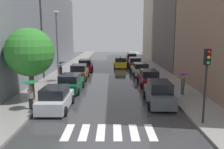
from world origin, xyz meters
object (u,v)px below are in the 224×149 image
(parked_car_left_second, at_px, (71,83))
(parked_car_left_fourth, at_px, (86,65))
(parked_car_right_second, at_px, (149,78))
(lamp_post_left, at_px, (57,42))
(parked_car_right_fourth, at_px, (135,63))
(pedestrian_near_tree, at_px, (183,79))
(parked_car_right_nearest, at_px, (159,93))
(parked_car_left_nearest, at_px, (56,99))
(pedestrian_by_kerb, at_px, (61,67))
(traffic_light_right_corner, at_px, (207,70))
(parked_car_right_third, at_px, (140,69))
(parked_car_right_fifth, at_px, (132,59))
(taxi_midroad, at_px, (120,63))
(street_tree_left, at_px, (30,52))
(parked_car_left_third, at_px, (79,73))
(pedestrian_foreground, at_px, (30,89))

(parked_car_left_second, xyz_separation_m, parked_car_left_fourth, (-0.02, 12.36, 0.03))
(parked_car_right_second, bearing_deg, lamp_post_left, 85.55)
(parked_car_right_fourth, relative_size, pedestrian_near_tree, 2.51)
(parked_car_right_nearest, bearing_deg, parked_car_left_nearest, 101.44)
(parked_car_right_nearest, relative_size, pedestrian_by_kerb, 2.24)
(traffic_light_right_corner, bearing_deg, parked_car_right_third, 95.40)
(parked_car_right_fifth, bearing_deg, traffic_light_right_corner, -175.48)
(taxi_midroad, relative_size, pedestrian_by_kerb, 2.13)
(parked_car_right_second, relative_size, parked_car_right_fourth, 0.98)
(parked_car_right_nearest, xyz_separation_m, street_tree_left, (-9.83, 0.74, 3.05))
(parked_car_left_fourth, xyz_separation_m, parked_car_right_third, (7.58, -3.58, -0.04))
(parked_car_left_fourth, relative_size, lamp_post_left, 0.62)
(street_tree_left, bearing_deg, taxi_midroad, 68.43)
(parked_car_right_third, height_order, traffic_light_right_corner, traffic_light_right_corner)
(street_tree_left, distance_m, traffic_light_right_corner, 12.59)
(parked_car_right_third, bearing_deg, parked_car_right_fourth, -2.06)
(parked_car_left_fourth, bearing_deg, parked_car_right_nearest, -158.16)
(parked_car_left_third, bearing_deg, parked_car_right_second, -112.95)
(lamp_post_left, bearing_deg, pedestrian_foreground, -89.17)
(parked_car_left_fourth, height_order, parked_car_right_fourth, parked_car_right_fourth)
(parked_car_left_second, bearing_deg, parked_car_right_nearest, -117.58)
(parked_car_left_second, xyz_separation_m, parked_car_right_fourth, (7.48, 15.21, 0.03))
(lamp_post_left, bearing_deg, pedestrian_near_tree, -22.65)
(parked_car_left_fourth, height_order, lamp_post_left, lamp_post_left)
(parked_car_left_second, height_order, parked_car_right_second, parked_car_right_second)
(parked_car_left_nearest, relative_size, street_tree_left, 0.75)
(parked_car_left_second, bearing_deg, parked_car_right_fifth, -17.84)
(parked_car_left_second, xyz_separation_m, taxi_midroad, (5.19, 15.88, 0.01))
(parked_car_left_third, xyz_separation_m, street_tree_left, (-2.41, -9.07, 3.06))
(parked_car_left_third, distance_m, street_tree_left, 9.87)
(pedestrian_near_tree, height_order, traffic_light_right_corner, traffic_light_right_corner)
(pedestrian_near_tree, bearing_deg, parked_car_right_second, 59.01)
(parked_car_left_third, height_order, pedestrian_foreground, pedestrian_foreground)
(parked_car_left_second, xyz_separation_m, parked_car_left_third, (0.00, 5.72, 0.07))
(parked_car_right_nearest, bearing_deg, parked_car_left_third, 39.08)
(parked_car_right_third, xyz_separation_m, street_tree_left, (-9.97, -12.13, 3.14))
(parked_car_left_third, relative_size, traffic_light_right_corner, 0.98)
(parked_car_left_nearest, height_order, taxi_midroad, taxi_midroad)
(parked_car_right_fifth, relative_size, lamp_post_left, 0.64)
(parked_car_right_third, xyz_separation_m, parked_car_right_fifth, (-0.10, 12.69, 0.10))
(parked_car_left_third, height_order, pedestrian_by_kerb, pedestrian_by_kerb)
(parked_car_left_third, xyz_separation_m, pedestrian_by_kerb, (-1.79, -1.66, 0.90))
(lamp_post_left, bearing_deg, parked_car_right_nearest, -38.24)
(parked_car_right_third, distance_m, lamp_post_left, 11.52)
(pedestrian_by_kerb, height_order, lamp_post_left, lamp_post_left)
(parked_car_right_nearest, xyz_separation_m, parked_car_right_third, (0.14, 12.87, -0.09))
(parked_car_right_third, bearing_deg, traffic_light_right_corner, -177.35)
(parked_car_left_nearest, relative_size, parked_car_right_second, 0.93)
(taxi_midroad, xyz_separation_m, pedestrian_foreground, (-6.90, -21.59, 0.82))
(parked_car_left_fourth, distance_m, traffic_light_right_corner, 22.70)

